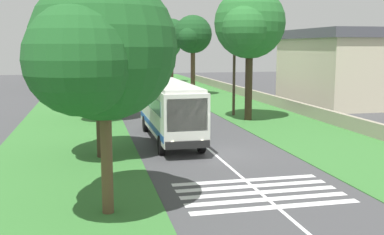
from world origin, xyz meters
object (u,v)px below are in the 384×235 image
roadside_tree_right_1 (170,36)px  utility_pole (234,67)px  roadside_tree_right_4 (248,25)px  roadside_tree_left_0 (91,32)px  trailing_car_0 (144,100)px  trailing_car_1 (131,91)px  coach_bus (169,107)px  roadside_tree_left_4 (99,52)px  roadside_tree_left_3 (96,54)px  roadside_tree_right_2 (161,42)px  roadside_tree_right_3 (192,35)px  roadside_tree_left_1 (96,54)px  roadside_building (337,67)px  roadside_tree_left_2 (94,40)px  roadside_tree_right_0 (153,45)px

roadside_tree_right_1 → utility_pole: (-28.88, -0.50, -3.35)m
roadside_tree_right_4 → roadside_tree_left_0: bearing=16.7°
trailing_car_0 → trailing_car_1: bearing=1.9°
coach_bus → trailing_car_1: coach_bus is taller
roadside_tree_left_4 → utility_pole: roadside_tree_left_4 is taller
coach_bus → roadside_tree_left_4: roadside_tree_left_4 is taller
trailing_car_1 → roadside_tree_right_1: bearing=-30.4°
roadside_tree_left_3 → roadside_tree_right_2: roadside_tree_right_2 is taller
roadside_tree_right_1 → roadside_tree_right_3: (-11.97, -0.57, -0.24)m
trailing_car_0 → utility_pole: size_ratio=0.53×
roadside_tree_left_0 → roadside_tree_left_3: roadside_tree_left_0 is taller
roadside_tree_left_4 → roadside_tree_right_3: size_ratio=0.87×
roadside_tree_left_3 → roadside_tree_right_1: size_ratio=0.83×
trailing_car_0 → roadside_tree_right_1: size_ratio=0.43×
coach_bus → roadside_tree_left_3: size_ratio=1.35×
roadside_tree_left_4 → trailing_car_0: bearing=-9.5°
coach_bus → roadside_tree_left_1: 6.85m
trailing_car_1 → roadside_tree_right_3: size_ratio=0.44×
coach_bus → roadside_tree_left_3: 11.03m
roadside_tree_left_1 → roadside_tree_left_3: size_ratio=1.06×
trailing_car_1 → roadside_tree_right_1: (11.70, -6.87, 6.92)m
roadside_tree_left_0 → roadside_building: bearing=-142.0°
roadside_tree_left_2 → roadside_tree_right_0: roadside_tree_left_2 is taller
trailing_car_0 → trailing_car_1: same height
roadside_tree_left_1 → roadside_tree_right_3: bearing=-21.8°
coach_bus → trailing_car_0: bearing=-1.0°
roadside_tree_left_3 → roadside_tree_right_1: (28.67, -11.20, 2.21)m
roadside_tree_left_4 → roadside_building: bearing=-42.5°
roadside_tree_left_3 → roadside_building: size_ratio=0.60×
trailing_car_0 → roadside_tree_right_1: (21.38, -6.55, 6.92)m
roadside_tree_left_0 → trailing_car_0: bearing=-170.9°
roadside_tree_left_2 → roadside_tree_right_0: bearing=-30.0°
trailing_car_0 → roadside_tree_left_3: 9.85m
roadside_tree_right_0 → roadside_building: (-42.14, -13.53, -2.40)m
coach_bus → roadside_tree_right_2: roadside_tree_right_2 is taller
roadside_tree_left_4 → roadside_tree_right_1: 52.09m
roadside_tree_right_1 → roadside_tree_right_3: 11.99m
roadside_tree_left_0 → roadside_tree_left_2: (-8.53, -0.26, -1.35)m
roadside_tree_left_4 → utility_pole: size_ratio=1.05×
roadside_tree_left_4 → roadside_tree_right_2: size_ratio=0.84×
coach_bus → roadside_building: (14.73, -20.34, 1.78)m
trailing_car_0 → roadside_tree_left_1: size_ratio=0.49×
roadside_tree_left_3 → roadside_tree_right_4: size_ratio=0.77×
roadside_tree_right_1 → roadside_tree_right_3: roadside_tree_right_1 is taller
trailing_car_0 → utility_pole: utility_pole is taller
roadside_tree_right_3 → utility_pole: roadside_tree_right_3 is taller
coach_bus → roadside_tree_left_3: roadside_tree_left_3 is taller
trailing_car_0 → roadside_building: 20.42m
trailing_car_1 → utility_pole: utility_pole is taller
coach_bus → roadside_building: 25.17m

